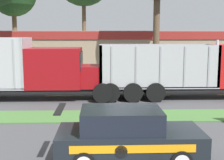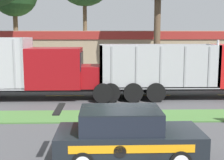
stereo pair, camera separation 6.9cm
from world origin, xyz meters
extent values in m
cube|color=#477538|center=(0.00, 8.81, 0.03)|extent=(120.00, 2.12, 0.06)
cube|color=yellow|center=(-1.25, 13.87, 0.00)|extent=(2.40, 0.14, 0.01)
cube|color=yellow|center=(4.15, 13.87, 0.00)|extent=(2.40, 0.14, 0.01)
cube|color=black|center=(-3.72, 12.97, 0.63)|extent=(12.15, 1.37, 0.18)
cube|color=maroon|center=(1.12, 12.97, 1.35)|extent=(2.48, 2.04, 1.25)
cube|color=#B7B7BC|center=(2.39, 12.97, 1.35)|extent=(0.06, 1.74, 1.06)
cube|color=maroon|center=(-1.65, 12.97, 1.86)|extent=(3.06, 2.48, 2.27)
cube|color=black|center=(-0.10, 12.97, 2.26)|extent=(0.04, 2.11, 1.02)
cylinder|color=silver|center=(-3.28, 12.17, 2.61)|extent=(0.14, 0.14, 1.50)
cube|color=#B7B7BC|center=(-3.26, 12.97, 2.19)|extent=(0.16, 2.48, 2.81)
cube|color=#A3A3A8|center=(-3.65, 11.71, 2.19)|extent=(0.10, 0.04, 2.67)
cylinder|color=black|center=(1.12, 11.75, 0.54)|extent=(1.09, 0.30, 1.09)
cylinder|color=black|center=(1.12, 14.19, 0.54)|extent=(1.09, 0.30, 1.09)
cube|color=black|center=(6.59, 13.06, 0.64)|extent=(11.28, 1.28, 0.18)
cylinder|color=silver|center=(7.63, 12.30, 2.71)|extent=(0.14, 0.14, 1.52)
cube|color=#ADADB2|center=(4.34, 13.06, 0.79)|extent=(6.77, 2.33, 0.12)
cube|color=#ADADB2|center=(7.65, 13.06, 1.99)|extent=(0.16, 2.33, 2.40)
cube|color=#ADADB2|center=(1.03, 13.06, 1.99)|extent=(0.16, 2.33, 2.40)
cube|color=#ADADB2|center=(4.34, 11.97, 1.99)|extent=(6.77, 0.16, 2.40)
cube|color=#ADADB2|center=(4.34, 14.14, 1.99)|extent=(6.77, 0.16, 2.40)
cube|color=#99999E|center=(1.63, 11.87, 1.99)|extent=(0.10, 0.04, 2.28)
cube|color=#99999E|center=(2.98, 11.87, 1.99)|extent=(0.10, 0.04, 2.28)
cube|color=#99999E|center=(4.34, 11.87, 1.99)|extent=(0.10, 0.04, 2.28)
cube|color=#99999E|center=(5.69, 11.87, 1.99)|extent=(0.10, 0.04, 2.28)
cube|color=#99999E|center=(7.05, 11.87, 1.99)|extent=(0.10, 0.04, 2.28)
cylinder|color=black|center=(1.55, 11.91, 0.55)|extent=(1.09, 0.30, 1.09)
cylinder|color=black|center=(1.55, 14.20, 0.55)|extent=(1.09, 0.30, 1.09)
cylinder|color=black|center=(2.83, 11.91, 0.55)|extent=(1.09, 0.30, 1.09)
cylinder|color=black|center=(2.83, 14.20, 0.55)|extent=(1.09, 0.30, 1.09)
cylinder|color=black|center=(4.10, 11.91, 0.55)|extent=(1.09, 0.30, 1.09)
cylinder|color=black|center=(4.10, 14.20, 0.55)|extent=(1.09, 0.30, 1.09)
cube|color=black|center=(1.91, 3.78, 0.63)|extent=(4.33, 1.85, 0.64)
cube|color=black|center=(1.65, 3.78, 1.25)|extent=(2.39, 1.62, 0.61)
cube|color=black|center=(1.65, 3.78, 1.58)|extent=(2.39, 1.62, 0.04)
cube|color=black|center=(-0.15, 3.77, 1.62)|extent=(0.21, 1.46, 0.03)
cube|color=orange|center=(1.92, 2.86, 0.69)|extent=(3.46, 0.03, 0.22)
cylinder|color=black|center=(1.59, 2.86, 0.63)|extent=(0.35, 0.01, 0.35)
cylinder|color=black|center=(3.25, 4.66, 0.31)|extent=(0.62, 0.20, 0.62)
cylinder|color=silver|center=(3.24, 4.77, 0.31)|extent=(0.44, 0.01, 0.44)
cylinder|color=black|center=(0.57, 4.64, 0.31)|extent=(0.62, 0.20, 0.62)
cylinder|color=silver|center=(0.57, 4.75, 0.31)|extent=(0.44, 0.01, 0.44)
cube|color=#9E896B|center=(0.06, 32.05, 2.06)|extent=(42.08, 12.00, 4.12)
cube|color=maroon|center=(0.06, 26.00, 3.67)|extent=(39.98, 0.10, 0.80)
cylinder|color=brown|center=(-0.73, 27.89, 3.99)|extent=(0.41, 0.41, 7.99)
cylinder|color=brown|center=(-8.00, 28.13, 3.33)|extent=(0.48, 0.48, 6.66)
cylinder|color=brown|center=(5.93, 22.55, 3.94)|extent=(0.57, 0.57, 7.88)
camera|label=1|loc=(1.08, -5.19, 3.78)|focal=50.00mm
camera|label=2|loc=(1.15, -5.20, 3.78)|focal=50.00mm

